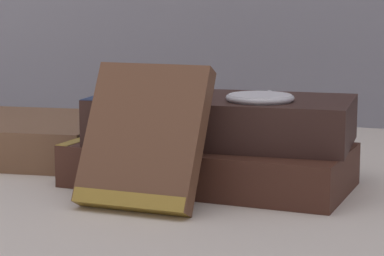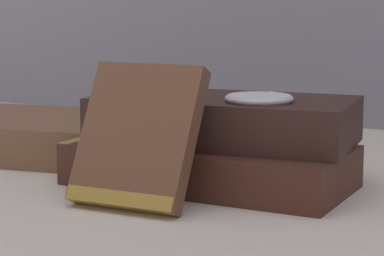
{
  "view_description": "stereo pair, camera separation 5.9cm",
  "coord_description": "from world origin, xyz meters",
  "px_view_note": "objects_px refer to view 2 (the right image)",
  "views": [
    {
      "loc": [
        0.29,
        -0.65,
        0.17
      ],
      "look_at": [
        0.03,
        0.02,
        0.05
      ],
      "focal_mm": 75.0,
      "sensor_mm": 36.0,
      "label": 1
    },
    {
      "loc": [
        0.34,
        -0.62,
        0.17
      ],
      "look_at": [
        0.03,
        0.02,
        0.05
      ],
      "focal_mm": 75.0,
      "sensor_mm": 36.0,
      "label": 2
    }
  ],
  "objects_px": {
    "book_flat_top": "(219,120)",
    "pocket_watch": "(259,98)",
    "book_leaning_front": "(137,142)",
    "reading_glasses": "(192,154)",
    "book_side_left": "(14,134)",
    "book_flat_bottom": "(204,165)"
  },
  "relations": [
    {
      "from": "book_flat_top",
      "to": "pocket_watch",
      "type": "height_order",
      "value": "pocket_watch"
    },
    {
      "from": "book_leaning_front",
      "to": "reading_glasses",
      "type": "distance_m",
      "value": 0.22
    },
    {
      "from": "book_leaning_front",
      "to": "pocket_watch",
      "type": "height_order",
      "value": "book_leaning_front"
    },
    {
      "from": "book_side_left",
      "to": "book_leaning_front",
      "type": "bearing_deg",
      "value": -39.3
    },
    {
      "from": "book_side_left",
      "to": "pocket_watch",
      "type": "height_order",
      "value": "pocket_watch"
    },
    {
      "from": "book_flat_top",
      "to": "book_flat_bottom",
      "type": "bearing_deg",
      "value": -121.51
    },
    {
      "from": "book_side_left",
      "to": "pocket_watch",
      "type": "relative_size",
      "value": 4.09
    },
    {
      "from": "book_flat_top",
      "to": "reading_glasses",
      "type": "distance_m",
      "value": 0.14
    },
    {
      "from": "book_flat_bottom",
      "to": "book_side_left",
      "type": "bearing_deg",
      "value": 169.78
    },
    {
      "from": "pocket_watch",
      "to": "reading_glasses",
      "type": "bearing_deg",
      "value": 135.95
    },
    {
      "from": "book_flat_bottom",
      "to": "book_leaning_front",
      "type": "bearing_deg",
      "value": -100.77
    },
    {
      "from": "book_leaning_front",
      "to": "reading_glasses",
      "type": "xyz_separation_m",
      "value": [
        -0.05,
        0.21,
        -0.05
      ]
    },
    {
      "from": "book_leaning_front",
      "to": "pocket_watch",
      "type": "relative_size",
      "value": 1.83
    },
    {
      "from": "book_flat_bottom",
      "to": "book_flat_top",
      "type": "xyz_separation_m",
      "value": [
        0.01,
        0.02,
        0.04
      ]
    },
    {
      "from": "book_flat_bottom",
      "to": "pocket_watch",
      "type": "xyz_separation_m",
      "value": [
        0.05,
        0.0,
        0.06
      ]
    },
    {
      "from": "book_leaning_front",
      "to": "pocket_watch",
      "type": "xyz_separation_m",
      "value": [
        0.07,
        0.09,
        0.03
      ]
    },
    {
      "from": "book_side_left",
      "to": "book_leaning_front",
      "type": "height_order",
      "value": "book_leaning_front"
    },
    {
      "from": "book_flat_bottom",
      "to": "reading_glasses",
      "type": "distance_m",
      "value": 0.14
    },
    {
      "from": "book_flat_bottom",
      "to": "reading_glasses",
      "type": "bearing_deg",
      "value": 121.72
    },
    {
      "from": "book_flat_bottom",
      "to": "book_flat_top",
      "type": "distance_m",
      "value": 0.04
    },
    {
      "from": "book_leaning_front",
      "to": "reading_glasses",
      "type": "bearing_deg",
      "value": 104.04
    },
    {
      "from": "pocket_watch",
      "to": "reading_glasses",
      "type": "height_order",
      "value": "pocket_watch"
    }
  ]
}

